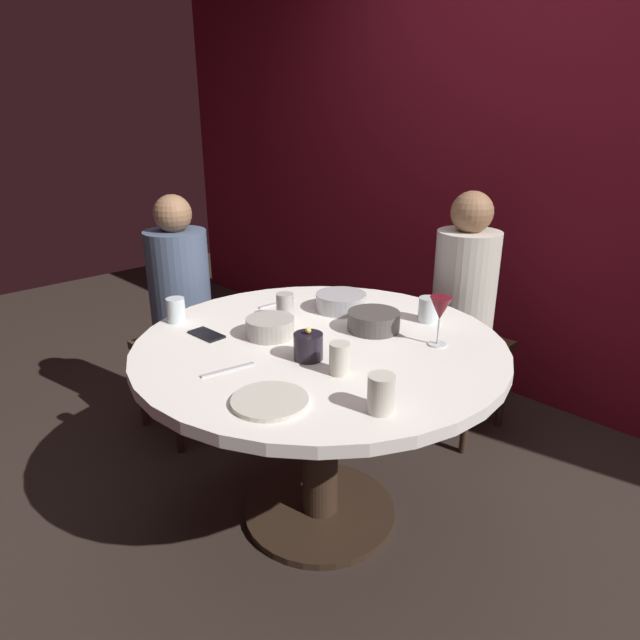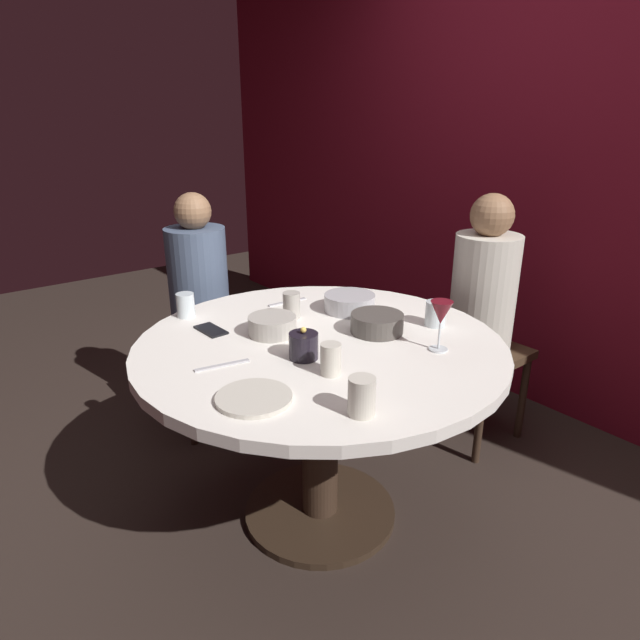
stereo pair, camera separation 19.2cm
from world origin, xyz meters
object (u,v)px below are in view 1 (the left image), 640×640
Objects in this scene: dinner_plate at (270,401)px; bowl_small_white at (374,321)px; bowl_salad_center at (270,327)px; seated_diner_back at (464,290)px; bowl_serving_large at (341,302)px; cup_by_left_diner at (340,359)px; candle_holder at (308,346)px; cup_center_front at (428,310)px; seated_diner_left at (180,293)px; cell_phone at (206,334)px; cup_far_edge at (176,310)px; cup_near_candle at (381,394)px; cup_by_right_diner at (285,306)px; dining_table at (320,381)px; wine_glass at (440,310)px.

bowl_small_white is (-0.15, 0.63, 0.03)m from dinner_plate.
bowl_salad_center and bowl_small_white have the same top height.
seated_diner_back reaches higher than bowl_serving_large.
candle_holder is at bearing 178.00° from cup_by_left_diner.
cup_by_left_diner reaches higher than cup_center_front.
cell_phone is (0.62, -0.26, 0.04)m from seated_diner_left.
candle_holder reaches higher than bowl_small_white.
seated_diner_left is 1.04m from candle_holder.
seated_diner_back reaches higher than cell_phone.
seated_diner_left is 0.50m from cup_far_edge.
bowl_small_white reaches higher than cell_phone.
cup_far_edge is at bearing -122.46° from bowl_serving_large.
cell_phone is 1.39× the size of cup_by_left_diner.
cup_near_candle reaches higher than cup_by_right_diner.
cell_phone is at bearing -141.64° from dining_table.
cup_center_front and cup_far_edge have the same top height.
cup_center_front is 0.97m from cup_far_edge.
bowl_serving_large is 0.66m from cup_far_edge.
wine_glass reaches higher than bowl_salad_center.
cup_center_front is (-0.31, 0.66, -0.01)m from cup_near_candle.
cup_near_candle is at bearing 90.21° from cell_phone.
cup_center_front is (1.10, 0.44, 0.08)m from seated_diner_left.
seated_diner_left is at bearing 180.00° from dining_table.
cup_center_front is (0.09, 0.22, 0.01)m from bowl_small_white.
bowl_salad_center is 1.84× the size of cup_far_edge.
bowl_small_white reaches higher than dining_table.
dinner_plate is 2.17× the size of cup_by_left_diner.
dining_table is at bearing 154.04° from cup_near_candle.
dinner_plate is at bearing -91.60° from cup_by_left_diner.
seated_diner_left is at bearing 170.89° from cup_near_candle.
cup_near_candle is (0.79, 0.03, 0.05)m from cell_phone.
seated_diner_left is at bearing -44.68° from seated_diner_back.
bowl_small_white is 0.76m from cup_far_edge.
cup_near_candle is at bearing -73.03° from wine_glass.
cup_by_right_diner is at bearing 158.33° from cup_near_candle.
cup_near_candle is 0.77m from cup_by_right_diner.
seated_diner_back is 1.12m from cup_by_left_diner.
bowl_salad_center is at bearing 168.28° from cup_near_candle.
cup_near_candle is (0.46, -1.18, 0.08)m from seated_diner_back.
cell_phone is at bearing -177.61° from cup_near_candle.
bowl_serving_large is 1.06× the size of bowl_small_white.
bowl_serving_large is 2.17× the size of cup_center_front.
cup_by_left_diner is at bearing 9.38° from cup_far_edge.
candle_holder reaches higher than dining_table.
cup_near_candle is at bearing 21.43° from seated_diner_back.
bowl_salad_center is 0.90× the size of bowl_small_white.
cup_by_right_diner is at bearing -137.25° from cup_center_front.
bowl_serving_large is (-0.17, -0.66, 0.06)m from seated_diner_back.
cup_near_candle reaches higher than cup_by_left_diner.
cup_near_candle is (0.64, -0.52, 0.02)m from bowl_serving_large.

